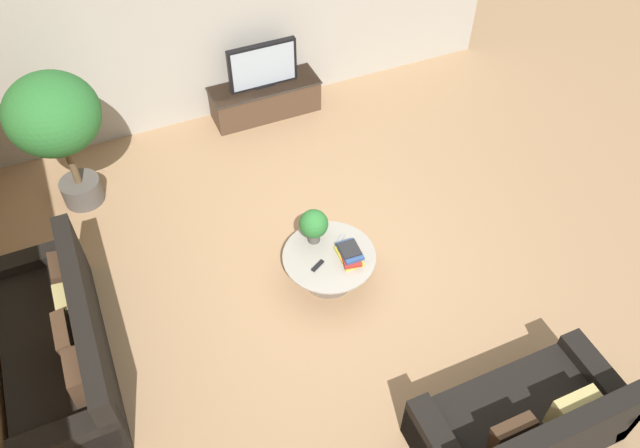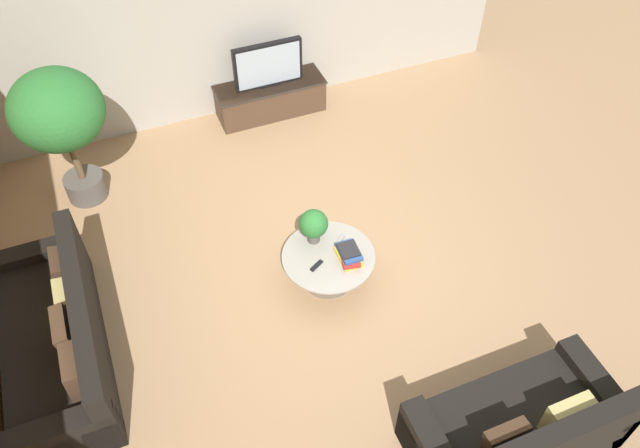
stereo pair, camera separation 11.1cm
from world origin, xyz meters
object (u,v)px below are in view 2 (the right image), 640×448
object	(u,v)px
potted_plant_tabletop	(314,225)
couch_near_entry	(518,430)
media_console	(270,98)
coffee_table	(328,263)
potted_palm_tall	(59,116)
television	(268,65)
couch_by_wall	(59,340)

from	to	relation	value
potted_plant_tabletop	couch_near_entry	bearing A→B (deg)	-71.76
media_console	coffee_table	distance (m)	2.94
potted_plant_tabletop	potted_palm_tall	bearing A→B (deg)	136.55
couch_near_entry	potted_plant_tabletop	size ratio (longest dim) A/B	4.43
media_console	television	size ratio (longest dim) A/B	1.60
coffee_table	potted_palm_tall	distance (m)	3.20
potted_palm_tall	potted_plant_tabletop	world-z (taller)	potted_palm_tall
television	coffee_table	bearing A→B (deg)	-97.46
media_console	couch_near_entry	bearing A→B (deg)	-85.86
couch_by_wall	couch_near_entry	bearing A→B (deg)	55.85
media_console	coffee_table	world-z (taller)	media_console
potted_plant_tabletop	television	bearing A→B (deg)	80.60
coffee_table	couch_near_entry	size ratio (longest dim) A/B	0.54
couch_near_entry	television	bearing A→B (deg)	-85.86
coffee_table	media_console	bearing A→B (deg)	82.54
television	couch_by_wall	size ratio (longest dim) A/B	0.42
television	potted_palm_tall	bearing A→B (deg)	-164.37
media_console	couch_by_wall	size ratio (longest dim) A/B	0.67
television	coffee_table	size ratio (longest dim) A/B	0.96
television	couch_near_entry	size ratio (longest dim) A/B	0.52
media_console	couch_by_wall	world-z (taller)	couch_by_wall
potted_plant_tabletop	media_console	bearing A→B (deg)	80.61
couch_near_entry	potted_plant_tabletop	distance (m)	2.62
television	potted_plant_tabletop	world-z (taller)	television
media_console	television	bearing A→B (deg)	-90.00
coffee_table	couch_near_entry	xyz separation A→B (m)	(0.75, -2.21, 0.02)
media_console	potted_plant_tabletop	world-z (taller)	potted_plant_tabletop
potted_palm_tall	potted_plant_tabletop	size ratio (longest dim) A/B	4.28
couch_near_entry	couch_by_wall	bearing A→B (deg)	-34.15
media_console	television	world-z (taller)	television
couch_near_entry	potted_palm_tall	xyz separation A→B (m)	(-2.88, 4.43, 0.88)
couch_near_entry	media_console	bearing A→B (deg)	-85.86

